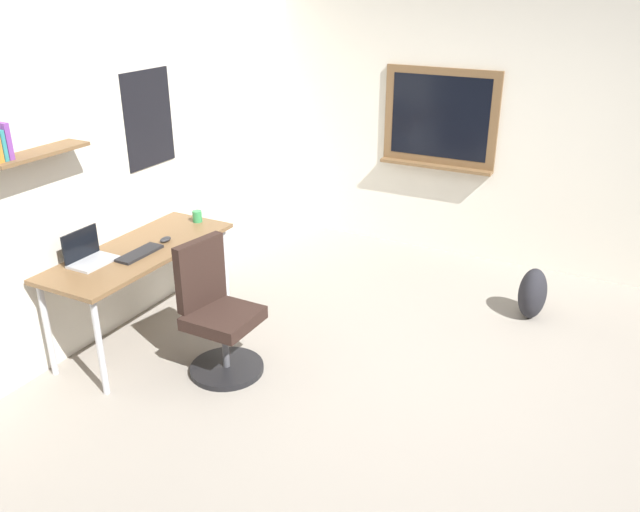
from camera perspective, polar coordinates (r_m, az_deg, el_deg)
The scene contains 10 objects.
ground_plane at distance 4.53m, azimuth 8.42°, elevation -11.53°, with size 5.20×5.20×0.00m, color gray.
wall_back at distance 5.20m, azimuth -17.13°, elevation 8.22°, with size 5.00×0.30×2.60m.
wall_right at distance 6.24m, azimuth 16.81°, elevation 10.68°, with size 0.22×5.00×2.60m.
desk at distance 4.94m, azimuth -15.51°, elevation -0.20°, with size 1.51×0.60×0.74m.
office_chair at distance 4.55m, azimuth -9.02°, elevation -5.36°, with size 0.52×0.53×0.95m.
laptop at distance 4.78m, azimuth -19.69°, elevation 0.09°, with size 0.31×0.21×0.23m.
keyboard at distance 4.81m, azimuth -15.55°, elevation 0.23°, with size 0.37×0.13×0.02m, color black.
computer_mouse at distance 5.00m, azimuth -13.41°, elevation 1.43°, with size 0.10×0.06×0.03m, color #262628.
coffee_mug at distance 5.34m, azimuth -10.72°, elevation 3.44°, with size 0.08×0.08×0.09m, color #338C4C.
backpack at distance 5.53m, azimuth 18.15°, elevation -3.14°, with size 0.32×0.22×0.42m, color #232328.
Camera 1 is at (-3.54, -1.14, 2.59)m, focal length 36.46 mm.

